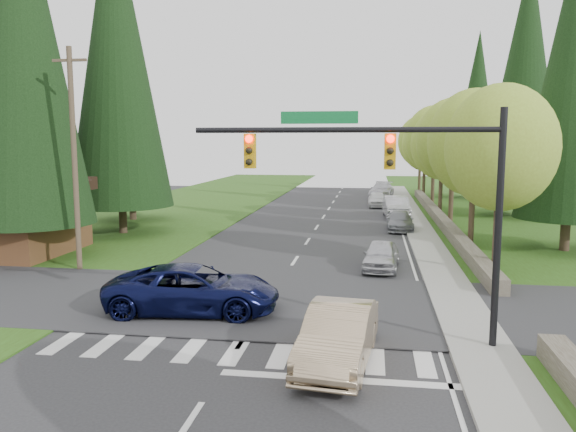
% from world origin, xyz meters
% --- Properties ---
extents(ground, '(120.00, 120.00, 0.00)m').
position_xyz_m(ground, '(0.00, 0.00, 0.00)').
color(ground, '#28282B').
rests_on(ground, ground).
extents(grass_east, '(14.00, 110.00, 0.06)m').
position_xyz_m(grass_east, '(13.00, 20.00, 0.03)').
color(grass_east, '#2B4713').
rests_on(grass_east, ground).
extents(grass_west, '(14.00, 110.00, 0.06)m').
position_xyz_m(grass_west, '(-13.00, 20.00, 0.03)').
color(grass_west, '#2B4713').
rests_on(grass_west, ground).
extents(cross_street, '(120.00, 8.00, 0.10)m').
position_xyz_m(cross_street, '(0.00, 8.00, 0.00)').
color(cross_street, '#28282B').
rests_on(cross_street, ground).
extents(sidewalk_east, '(1.80, 80.00, 0.13)m').
position_xyz_m(sidewalk_east, '(6.90, 22.00, 0.07)').
color(sidewalk_east, gray).
rests_on(sidewalk_east, ground).
extents(curb_east, '(0.20, 80.00, 0.13)m').
position_xyz_m(curb_east, '(6.05, 22.00, 0.07)').
color(curb_east, gray).
rests_on(curb_east, ground).
extents(stone_wall_north, '(0.70, 40.00, 0.70)m').
position_xyz_m(stone_wall_north, '(8.60, 30.00, 0.35)').
color(stone_wall_north, '#4C4438').
rests_on(stone_wall_north, ground).
extents(traffic_signal, '(8.70, 0.37, 6.80)m').
position_xyz_m(traffic_signal, '(4.37, 4.50, 4.98)').
color(traffic_signal, black).
rests_on(traffic_signal, ground).
extents(brown_building, '(8.40, 8.40, 5.40)m').
position_xyz_m(brown_building, '(-15.00, 15.00, 3.14)').
color(brown_building, '#4C2D19').
rests_on(brown_building, ground).
extents(utility_pole, '(1.60, 0.24, 10.00)m').
position_xyz_m(utility_pole, '(-9.50, 12.00, 5.14)').
color(utility_pole, '#473828').
rests_on(utility_pole, ground).
extents(decid_tree_0, '(4.80, 4.80, 8.37)m').
position_xyz_m(decid_tree_0, '(9.20, 14.00, 5.60)').
color(decid_tree_0, '#38281C').
rests_on(decid_tree_0, ground).
extents(decid_tree_1, '(5.20, 5.20, 8.80)m').
position_xyz_m(decid_tree_1, '(9.30, 21.00, 5.80)').
color(decid_tree_1, '#38281C').
rests_on(decid_tree_1, ground).
extents(decid_tree_2, '(5.00, 5.00, 8.82)m').
position_xyz_m(decid_tree_2, '(9.10, 28.00, 5.93)').
color(decid_tree_2, '#38281C').
rests_on(decid_tree_2, ground).
extents(decid_tree_3, '(5.00, 5.00, 8.55)m').
position_xyz_m(decid_tree_3, '(9.20, 35.00, 5.66)').
color(decid_tree_3, '#38281C').
rests_on(decid_tree_3, ground).
extents(decid_tree_4, '(5.40, 5.40, 9.18)m').
position_xyz_m(decid_tree_4, '(9.30, 42.00, 6.06)').
color(decid_tree_4, '#38281C').
rests_on(decid_tree_4, ground).
extents(decid_tree_5, '(4.80, 4.80, 8.30)m').
position_xyz_m(decid_tree_5, '(9.10, 49.00, 5.53)').
color(decid_tree_5, '#38281C').
rests_on(decid_tree_5, ground).
extents(decid_tree_6, '(5.20, 5.20, 8.86)m').
position_xyz_m(decid_tree_6, '(9.20, 56.00, 5.86)').
color(decid_tree_6, '#38281C').
rests_on(decid_tree_6, ground).
extents(conifer_w_a, '(6.12, 6.12, 19.80)m').
position_xyz_m(conifer_w_a, '(-13.00, 14.00, 10.79)').
color(conifer_w_a, '#38281C').
rests_on(conifer_w_a, ground).
extents(conifer_w_b, '(5.44, 5.44, 17.80)m').
position_xyz_m(conifer_w_b, '(-16.00, 18.00, 9.79)').
color(conifer_w_b, '#38281C').
rests_on(conifer_w_b, ground).
extents(conifer_w_c, '(6.46, 6.46, 20.80)m').
position_xyz_m(conifer_w_c, '(-12.00, 22.00, 11.29)').
color(conifer_w_c, '#38281C').
rests_on(conifer_w_c, ground).
extents(conifer_w_e, '(5.78, 5.78, 18.80)m').
position_xyz_m(conifer_w_e, '(-14.00, 28.00, 10.29)').
color(conifer_w_e, '#38281C').
rests_on(conifer_w_e, ground).
extents(conifer_e_a, '(5.44, 5.44, 17.80)m').
position_xyz_m(conifer_e_a, '(14.00, 20.00, 9.79)').
color(conifer_e_a, '#38281C').
rests_on(conifer_e_a, ground).
extents(conifer_e_b, '(6.12, 6.12, 19.80)m').
position_xyz_m(conifer_e_b, '(15.00, 34.00, 10.79)').
color(conifer_e_b, '#38281C').
rests_on(conifer_e_b, ground).
extents(conifer_e_c, '(5.10, 5.10, 16.80)m').
position_xyz_m(conifer_e_c, '(14.00, 48.00, 9.29)').
color(conifer_e_c, '#38281C').
rests_on(conifer_e_c, ground).
extents(sedan_champagne, '(2.14, 4.87, 1.56)m').
position_xyz_m(sedan_champagne, '(2.92, 2.83, 0.78)').
color(sedan_champagne, tan).
rests_on(sedan_champagne, ground).
extents(suv_navy, '(6.14, 3.28, 1.64)m').
position_xyz_m(suv_navy, '(-2.31, 6.63, 0.82)').
color(suv_navy, '#0A0E33').
rests_on(suv_navy, ground).
extents(parked_car_a, '(1.87, 3.96, 1.31)m').
position_xyz_m(parked_car_a, '(4.20, 14.30, 0.66)').
color(parked_car_a, silver).
rests_on(parked_car_a, ground).
extents(parked_car_b, '(1.75, 4.22, 1.22)m').
position_xyz_m(parked_car_b, '(5.60, 26.10, 0.61)').
color(parked_car_b, gray).
rests_on(parked_car_b, ground).
extents(parked_car_c, '(2.09, 5.12, 1.65)m').
position_xyz_m(parked_car_c, '(5.60, 32.31, 0.83)').
color(parked_car_c, silver).
rests_on(parked_car_c, ground).
extents(parked_car_d, '(1.74, 4.03, 1.35)m').
position_xyz_m(parked_car_d, '(4.20, 39.42, 0.68)').
color(parked_car_d, white).
rests_on(parked_car_d, ground).
extents(parked_car_e, '(2.89, 5.63, 1.56)m').
position_xyz_m(parked_car_e, '(4.73, 48.15, 0.78)').
color(parked_car_e, '#B4B4B9').
rests_on(parked_car_e, ground).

